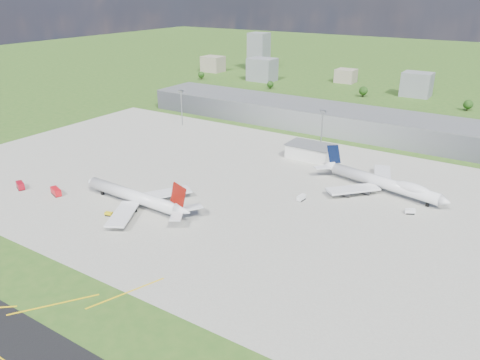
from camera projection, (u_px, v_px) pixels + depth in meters
The scene contains 22 objects.
ground at pixel (327, 135), 322.56m from camera, with size 1400.00×1400.00×0.00m, color #2F581B.
apron at pixel (259, 192), 232.06m from camera, with size 360.00×190.00×0.08m, color gray.
terminal at pixel (337, 119), 331.35m from camera, with size 300.00×42.00×15.00m, color slate.
ops_building at pixel (310, 152), 277.17m from camera, with size 26.00×16.00×8.00m, color silver.
mast_west at pixel (181, 101), 338.62m from camera, with size 3.50×2.00×25.90m.
mast_center at pixel (322, 124), 283.59m from camera, with size 3.50×2.00×25.90m.
airliner_red_twin at pixel (137, 197), 214.93m from camera, with size 66.55×51.92×18.28m.
airliner_blue_quad at pixel (383, 183), 230.42m from camera, with size 68.84×53.19×18.14m.
fire_truck at pixel (56, 192), 228.47m from camera, with size 8.41×5.35×3.50m.
crash_tender at pixel (20, 186), 235.46m from camera, with size 7.35×5.31×3.50m.
tug_yellow at pixel (109, 214), 208.00m from camera, with size 3.76×2.80×1.69m.
van_white_near at pixel (301, 198), 222.81m from camera, with size 2.84×5.36×2.62m.
van_white_far at pixel (410, 212), 209.62m from camera, with size 5.00×3.95×2.36m.
bldg_far_w at pixel (213, 64), 561.29m from camera, with size 24.00×20.00×18.00m, color gray.
bldg_w at pixel (262, 70), 504.58m from camera, with size 28.00×22.00×24.00m, color slate.
bldg_cw at pixel (346, 76), 497.55m from camera, with size 20.00×18.00×14.00m, color gray.
bldg_c at pixel (417, 84), 432.69m from camera, with size 26.00×20.00×22.00m, color slate.
bldg_tall_w at pixel (259, 52), 567.39m from camera, with size 22.00×20.00×44.00m, color slate.
tree_far_w at pixel (201, 75), 513.88m from camera, with size 7.20×7.20×8.80m.
tree_w at pixel (270, 84), 465.10m from camera, with size 6.75×6.75×8.25m.
tree_c at pixel (363, 91), 431.36m from camera, with size 8.10×8.10×9.90m.
tree_e at pixel (468, 104), 382.57m from camera, with size 7.65×7.65×9.35m.
Camera 1 is at (117.00, -143.40, 94.34)m, focal length 35.00 mm.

